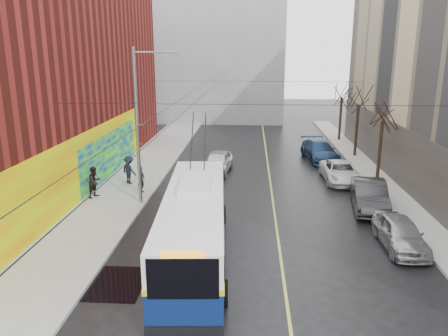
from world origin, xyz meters
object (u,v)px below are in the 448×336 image
(parked_car_c, at_px, (340,172))
(following_car, at_px, (217,162))
(tree_mid, at_px, (359,95))
(parked_car_d, at_px, (320,151))
(parked_car_b, at_px, (369,195))
(pedestrian_b, at_px, (95,182))
(parked_car_a, at_px, (400,233))
(pedestrian_a, at_px, (141,179))
(trolleybus, at_px, (194,223))
(pedestrian_c, at_px, (129,170))
(tree_near, at_px, (384,109))
(tree_far, at_px, (342,89))
(streetlight_pole, at_px, (140,123))

(parked_car_c, bearing_deg, following_car, 166.88)
(tree_mid, relative_size, parked_car_d, 1.21)
(parked_car_b, height_order, pedestrian_b, pedestrian_b)
(parked_car_a, relative_size, parked_car_d, 0.76)
(pedestrian_a, bearing_deg, parked_car_a, -102.68)
(trolleybus, xyz_separation_m, pedestrian_c, (-5.72, 10.20, -0.46))
(pedestrian_b, height_order, pedestrian_c, pedestrian_b)
(trolleybus, bearing_deg, tree_mid, 56.05)
(pedestrian_c, bearing_deg, tree_mid, -115.36)
(tree_near, relative_size, pedestrian_a, 3.68)
(pedestrian_b, distance_m, pedestrian_c, 3.23)
(tree_near, distance_m, pedestrian_c, 17.57)
(tree_near, bearing_deg, parked_car_c, -170.37)
(parked_car_a, bearing_deg, following_car, 125.57)
(following_car, distance_m, pedestrian_c, 6.75)
(tree_far, bearing_deg, trolleybus, -113.04)
(streetlight_pole, relative_size, parked_car_b, 1.79)
(tree_mid, height_order, pedestrian_a, tree_mid)
(tree_far, relative_size, following_car, 1.41)
(parked_car_a, bearing_deg, trolleybus, -172.43)
(parked_car_b, bearing_deg, tree_mid, 88.41)
(streetlight_pole, bearing_deg, trolleybus, -59.18)
(parked_car_a, distance_m, parked_car_c, 10.62)
(tree_mid, height_order, parked_car_b, tree_mid)
(parked_car_c, bearing_deg, tree_near, 8.58)
(parked_car_d, bearing_deg, parked_car_b, -92.17)
(pedestrian_b, bearing_deg, pedestrian_a, -45.55)
(tree_mid, distance_m, parked_car_c, 9.14)
(tree_near, xyz_separation_m, pedestrian_a, (-15.69, -4.27, -3.96))
(trolleybus, distance_m, pedestrian_a, 9.35)
(streetlight_pole, xyz_separation_m, pedestrian_a, (-0.55, 1.73, -3.83))
(tree_mid, relative_size, tree_far, 1.02)
(tree_far, xyz_separation_m, pedestrian_b, (-18.27, -19.26, -4.03))
(following_car, bearing_deg, parked_car_b, -32.17)
(tree_near, bearing_deg, pedestrian_c, -172.31)
(streetlight_pole, height_order, parked_car_c, streetlight_pole)
(parked_car_b, bearing_deg, tree_far, 91.61)
(tree_near, bearing_deg, pedestrian_a, -164.78)
(tree_far, relative_size, pedestrian_a, 3.78)
(tree_near, relative_size, tree_mid, 0.96)
(parked_car_b, xyz_separation_m, pedestrian_b, (-16.18, 0.68, 0.28))
(trolleybus, xyz_separation_m, following_car, (-0.08, 13.90, -0.76))
(tree_far, distance_m, parked_car_c, 15.36)
(tree_far, relative_size, parked_car_c, 1.33)
(parked_car_c, xyz_separation_m, pedestrian_c, (-14.32, -1.84, 0.41))
(tree_far, bearing_deg, parked_car_a, -94.59)
(streetlight_pole, distance_m, parked_car_a, 14.66)
(parked_car_a, height_order, parked_car_d, parked_car_d)
(following_car, distance_m, pedestrian_b, 9.62)
(tree_far, bearing_deg, pedestrian_a, -130.65)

